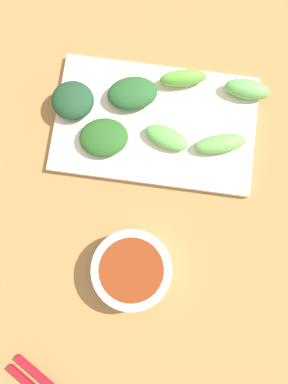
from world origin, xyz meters
The scene contains 10 objects.
tabletop centered at (0.00, 0.00, 0.01)m, with size 2.10×2.10×0.02m, color olive.
sauce_bowl centered at (-0.11, -0.02, 0.04)m, with size 0.11×0.11×0.04m.
serving_plate centered at (0.11, -0.03, 0.03)m, with size 0.19×0.30×0.01m, color silver.
broccoli_stalk_0 centered at (0.18, -0.16, 0.05)m, with size 0.03×0.07×0.03m, color #63B257.
broccoli_leafy_1 centered at (0.12, 0.10, 0.05)m, with size 0.06×0.06×0.03m, color #1E4529.
broccoli_stalk_2 centered at (0.09, -0.05, 0.04)m, with size 0.03×0.07×0.02m, color #60B74F.
broccoli_stalk_3 centered at (0.18, -0.06, 0.05)m, with size 0.02×0.07×0.03m, color #63BA3D.
broccoli_leafy_4 centered at (0.15, 0.01, 0.05)m, with size 0.05×0.08×0.03m, color #255C2A.
broccoli_leafy_5 centered at (0.07, 0.05, 0.04)m, with size 0.06×0.07×0.02m, color #275D21.
broccoli_stalk_6 centered at (0.09, -0.13, 0.04)m, with size 0.03×0.08×0.02m, color #66B251.
Camera 1 is at (-0.10, -0.04, 0.62)m, focal length 38.00 mm.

